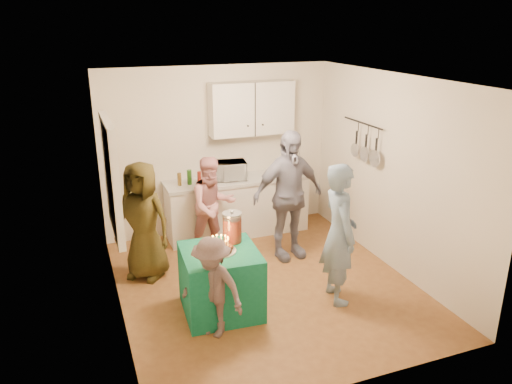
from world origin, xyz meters
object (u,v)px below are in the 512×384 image
object	(u,v)px
woman_back_center	(213,206)
man_birthday	(339,234)
child_near_left	(212,287)
woman_back_left	(143,221)
party_table	(221,281)
punch_jar	(232,228)
woman_back_right	(288,196)
microwave	(229,171)
counter	(237,208)

from	to	relation	value
woman_back_center	man_birthday	bearing A→B (deg)	-65.68
woman_back_center	child_near_left	xyz separation A→B (m)	(-0.57, -1.94, -0.15)
woman_back_left	party_table	bearing A→B (deg)	-20.37
party_table	punch_jar	bearing A→B (deg)	43.40
party_table	child_near_left	size ratio (longest dim) A/B	0.75
woman_back_right	woman_back_center	bearing A→B (deg)	145.70
man_birthday	child_near_left	xyz separation A→B (m)	(-1.60, -0.17, -0.29)
microwave	child_near_left	xyz separation A→B (m)	(-1.00, -2.48, -0.48)
woman_back_left	microwave	bearing A→B (deg)	71.15
counter	woman_back_right	bearing A→B (deg)	-68.84
woman_back_center	microwave	bearing A→B (deg)	45.57
party_table	punch_jar	xyz separation A→B (m)	(0.22, 0.20, 0.55)
counter	woman_back_left	xyz separation A→B (m)	(-1.58, -0.90, 0.35)
party_table	woman_back_left	xyz separation A→B (m)	(-0.68, 1.16, 0.40)
woman_back_right	man_birthday	bearing A→B (deg)	-93.11
punch_jar	woman_back_right	distance (m)	1.37
punch_jar	woman_back_left	distance (m)	1.31
woman_back_left	woman_back_right	distance (m)	1.99
microwave	woman_back_left	xyz separation A→B (m)	(-1.46, -0.90, -0.27)
punch_jar	microwave	bearing A→B (deg)	73.08
woman_back_left	woman_back_right	xyz separation A→B (m)	(1.98, -0.12, 0.14)
man_birthday	woman_back_left	distance (m)	2.49
microwave	party_table	bearing A→B (deg)	-102.31
counter	man_birthday	xyz separation A→B (m)	(0.48, -2.30, 0.43)
child_near_left	counter	bearing A→B (deg)	113.98
party_table	woman_back_right	distance (m)	1.75
counter	party_table	bearing A→B (deg)	-113.73
punch_jar	child_near_left	bearing A→B (deg)	-124.83
woman_back_center	child_near_left	bearing A→B (deg)	-112.32
microwave	party_table	xyz separation A→B (m)	(-0.78, -2.06, -0.67)
man_birthday	microwave	bearing A→B (deg)	23.01
microwave	woman_back_left	distance (m)	1.74
punch_jar	woman_back_right	bearing A→B (deg)	37.28
microwave	party_table	world-z (taller)	microwave
microwave	punch_jar	bearing A→B (deg)	-98.48
punch_jar	woman_back_left	bearing A→B (deg)	133.13
counter	woman_back_center	distance (m)	0.82
woman_back_center	child_near_left	world-z (taller)	woman_back_center
microwave	woman_back_left	bearing A→B (deg)	-139.73
man_birthday	woman_back_center	size ratio (longest dim) A/B	1.19
party_table	woman_back_center	size ratio (longest dim) A/B	0.59
counter	woman_back_left	bearing A→B (deg)	-150.25
man_birthday	child_near_left	distance (m)	1.64
microwave	punch_jar	distance (m)	1.94
microwave	punch_jar	size ratio (longest dim) A/B	1.49
microwave	woman_back_right	distance (m)	1.16
counter	child_near_left	distance (m)	2.72
party_table	child_near_left	xyz separation A→B (m)	(-0.21, -0.41, 0.19)
man_birthday	woman_back_center	distance (m)	2.05
punch_jar	woman_back_center	distance (m)	1.35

